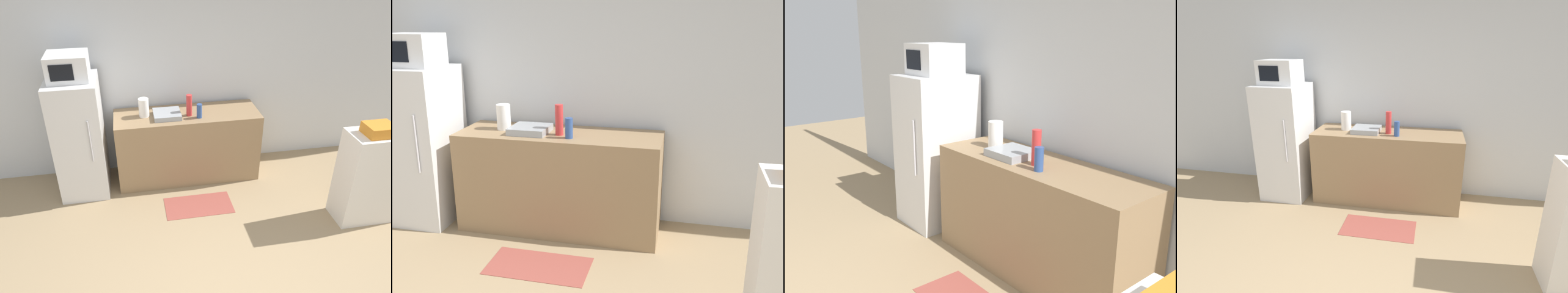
{
  "view_description": "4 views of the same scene",
  "coord_description": "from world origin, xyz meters",
  "views": [
    {
      "loc": [
        -0.7,
        -1.94,
        2.99
      ],
      "look_at": [
        -0.06,
        1.57,
        0.92
      ],
      "focal_mm": 35.0,
      "sensor_mm": 36.0,
      "label": 1
    },
    {
      "loc": [
        1.08,
        -1.23,
        1.94
      ],
      "look_at": [
        0.36,
        1.89,
        0.97
      ],
      "focal_mm": 40.0,
      "sensor_mm": 36.0,
      "label": 2
    },
    {
      "loc": [
        2.18,
        0.07,
        1.92
      ],
      "look_at": [
        0.01,
        1.79,
        1.16
      ],
      "focal_mm": 40.0,
      "sensor_mm": 36.0,
      "label": 3
    },
    {
      "loc": [
        0.52,
        -1.23,
        1.97
      ],
      "look_at": [
        -0.09,
        1.8,
        0.93
      ],
      "focal_mm": 28.0,
      "sensor_mm": 36.0,
      "label": 4
    }
  ],
  "objects": [
    {
      "name": "refrigerator",
      "position": [
        -1.36,
        2.33,
        0.75
      ],
      "size": [
        0.58,
        0.69,
        1.49
      ],
      "color": "silver",
      "rests_on": "ground_plane"
    },
    {
      "name": "bottle_short",
      "position": [
        0.11,
        2.24,
        1.02
      ],
      "size": [
        0.07,
        0.07,
        0.18
      ],
      "primitive_type": "cylinder",
      "color": "#2D4C8C",
      "rests_on": "counter"
    },
    {
      "name": "sink_basin",
      "position": [
        -0.28,
        2.34,
        0.96
      ],
      "size": [
        0.34,
        0.32,
        0.06
      ],
      "primitive_type": "cube",
      "color": "#9EA3A8",
      "rests_on": "counter"
    },
    {
      "name": "paper_towel_roll",
      "position": [
        -0.56,
        2.41,
        1.04
      ],
      "size": [
        0.13,
        0.13,
        0.23
      ],
      "primitive_type": "cylinder",
      "color": "white",
      "rests_on": "counter"
    },
    {
      "name": "wall_back",
      "position": [
        0.0,
        2.76,
        1.3
      ],
      "size": [
        8.0,
        0.06,
        2.6
      ],
      "primitive_type": "cube",
      "color": "silver",
      "rests_on": "ground_plane"
    },
    {
      "name": "counter",
      "position": [
        -0.02,
        2.39,
        0.46
      ],
      "size": [
        1.84,
        0.61,
        0.93
      ],
      "primitive_type": "cube",
      "color": "#937551",
      "rests_on": "ground_plane"
    },
    {
      "name": "microwave",
      "position": [
        -1.36,
        2.32,
        1.64
      ],
      "size": [
        0.45,
        0.41,
        0.3
      ],
      "color": "white",
      "rests_on": "refrigerator"
    },
    {
      "name": "bottle_tall",
      "position": [
        0.0,
        2.33,
        1.06
      ],
      "size": [
        0.07,
        0.07,
        0.27
      ],
      "primitive_type": "cylinder",
      "color": "red",
      "rests_on": "counter"
    },
    {
      "name": "kitchen_rug",
      "position": [
        -0.0,
        1.68,
        0.0
      ],
      "size": [
        0.82,
        0.43,
        0.01
      ],
      "primitive_type": "cube",
      "color": "#99473D",
      "rests_on": "ground_plane"
    }
  ]
}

